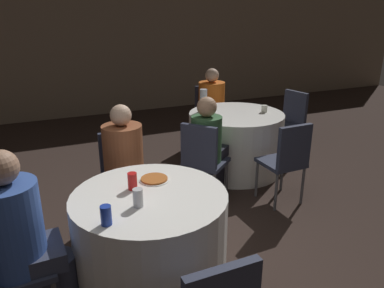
# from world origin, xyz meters

# --- Properties ---
(ground_plane) EXTENTS (16.00, 16.00, 0.00)m
(ground_plane) POSITION_xyz_m (0.00, 0.00, 0.00)
(ground_plane) COLOR #332621
(wall_back) EXTENTS (16.00, 0.06, 2.80)m
(wall_back) POSITION_xyz_m (0.00, 5.03, 1.40)
(wall_back) COLOR gray
(wall_back) RESTS_ON ground_plane
(table_near) EXTENTS (1.08, 1.08, 0.75)m
(table_near) POSITION_xyz_m (-0.04, -0.01, 0.37)
(table_near) COLOR white
(table_near) RESTS_ON ground_plane
(table_far) EXTENTS (1.16, 1.16, 0.75)m
(table_far) POSITION_xyz_m (1.58, 1.61, 0.37)
(table_far) COLOR white
(table_far) RESTS_ON ground_plane
(chair_near_north) EXTENTS (0.41, 0.42, 0.89)m
(chair_near_north) POSITION_xyz_m (-0.01, 0.94, 0.53)
(chair_near_north) COLOR #2D3347
(chair_near_north) RESTS_ON ground_plane
(chair_near_west) EXTENTS (0.43, 0.42, 0.89)m
(chair_near_west) POSITION_xyz_m (-0.99, -0.07, 0.53)
(chair_near_west) COLOR #2D3347
(chair_near_west) RESTS_ON ground_plane
(chair_far_south) EXTENTS (0.41, 0.42, 0.89)m
(chair_far_south) POSITION_xyz_m (1.61, 0.61, 0.53)
(chair_far_south) COLOR #2D3347
(chair_far_south) RESTS_ON ground_plane
(chair_far_southwest) EXTENTS (0.56, 0.56, 0.89)m
(chair_far_southwest) POSITION_xyz_m (0.82, 0.96, 0.53)
(chair_far_southwest) COLOR #2D3347
(chair_far_southwest) RESTS_ON ground_plane
(chair_far_north) EXTENTS (0.44, 0.45, 0.89)m
(chair_far_north) POSITION_xyz_m (1.69, 2.59, 0.53)
(chair_far_north) COLOR #2D3347
(chair_far_north) RESTS_ON ground_plane
(chair_far_east) EXTENTS (0.47, 0.47, 0.89)m
(chair_far_east) POSITION_xyz_m (2.55, 1.80, 0.53)
(chair_far_east) COLOR #2D3347
(chair_far_east) RESTS_ON ground_plane
(person_floral_shirt) EXTENTS (0.35, 0.52, 1.18)m
(person_floral_shirt) POSITION_xyz_m (-0.01, 0.79, 0.60)
(person_floral_shirt) COLOR #33384C
(person_floral_shirt) RESTS_ON ground_plane
(person_blue_shirt) EXTENTS (0.52, 0.37, 1.22)m
(person_blue_shirt) POSITION_xyz_m (-0.84, -0.06, 0.63)
(person_blue_shirt) COLOR #33384C
(person_blue_shirt) RESTS_ON ground_plane
(person_orange_shirt) EXTENTS (0.40, 0.53, 1.16)m
(person_orange_shirt) POSITION_xyz_m (1.67, 2.44, 0.60)
(person_orange_shirt) COLOR #33384C
(person_orange_shirt) RESTS_ON ground_plane
(person_green_jacket) EXTENTS (0.46, 0.45, 1.13)m
(person_green_jacket) POSITION_xyz_m (0.95, 1.07, 0.57)
(person_green_jacket) COLOR black
(person_green_jacket) RESTS_ON ground_plane
(pizza_plate_near) EXTENTS (0.23, 0.23, 0.02)m
(pizza_plate_near) POSITION_xyz_m (0.07, 0.19, 0.75)
(pizza_plate_near) COLOR white
(pizza_plate_near) RESTS_ON table_near
(soda_can_blue) EXTENTS (0.07, 0.07, 0.12)m
(soda_can_blue) POSITION_xyz_m (-0.38, -0.27, 0.81)
(soda_can_blue) COLOR #1E38A5
(soda_can_blue) RESTS_ON table_near
(soda_can_silver) EXTENTS (0.07, 0.07, 0.12)m
(soda_can_silver) POSITION_xyz_m (-0.15, -0.14, 0.81)
(soda_can_silver) COLOR silver
(soda_can_silver) RESTS_ON table_near
(soda_can_red) EXTENTS (0.07, 0.07, 0.12)m
(soda_can_red) POSITION_xyz_m (-0.12, 0.12, 0.81)
(soda_can_red) COLOR red
(soda_can_red) RESTS_ON table_near
(bottle_far) EXTENTS (0.09, 0.09, 0.28)m
(bottle_far) POSITION_xyz_m (1.25, 1.85, 0.88)
(bottle_far) COLOR silver
(bottle_far) RESTS_ON table_far
(cup_far) EXTENTS (0.07, 0.07, 0.09)m
(cup_far) POSITION_xyz_m (1.92, 1.52, 0.79)
(cup_far) COLOR silver
(cup_far) RESTS_ON table_far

